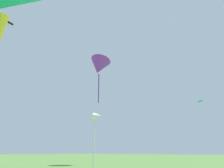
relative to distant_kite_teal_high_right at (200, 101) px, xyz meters
The scene contains 3 objects.
distant_kite_teal_high_right is the anchor object (origin of this frame).
distant_kite_purple_overhead_distant 19.24m from the distant_kite_teal_high_right, 91.41° to the right, with size 1.45×1.65×3.11m.
marker_flag 24.98m from the distant_kite_teal_high_right, 80.92° to the right, with size 0.30×0.24×1.93m.
Camera 1 is at (1.79, -1.00, 0.74)m, focal length 35.96 mm.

